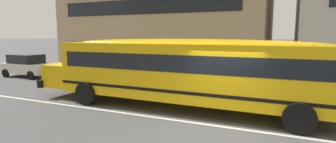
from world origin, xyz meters
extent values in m
plane|color=#4C4C4F|center=(0.00, 0.00, 0.00)|extent=(400.00, 400.00, 0.00)
cube|color=gray|center=(0.00, 7.57, 0.01)|extent=(120.00, 3.00, 0.01)
cube|color=silver|center=(0.00, 0.00, 0.00)|extent=(110.00, 0.16, 0.01)
cube|color=yellow|center=(-1.84, 1.61, 1.61)|extent=(11.06, 2.63, 2.21)
cube|color=yellow|center=(-8.16, 1.67, 1.05)|extent=(1.63, 2.12, 1.10)
cube|color=black|center=(-8.96, 1.68, 0.68)|extent=(0.23, 2.51, 0.36)
cube|color=black|center=(-1.84, 1.61, 2.00)|extent=(10.40, 2.66, 0.64)
cube|color=black|center=(-1.84, 1.61, 0.95)|extent=(11.08, 2.66, 0.12)
ellipsoid|color=yellow|center=(-1.84, 1.61, 2.71)|extent=(10.62, 2.42, 0.36)
cylinder|color=red|center=(-5.35, 3.08, 1.49)|extent=(0.45, 0.45, 0.03)
cylinder|color=black|center=(-6.04, 0.40, 0.50)|extent=(1.01, 0.29, 1.00)
cylinder|color=black|center=(-6.02, 2.91, 0.50)|extent=(1.01, 0.29, 1.00)
cylinder|color=black|center=(2.34, 0.31, 0.50)|extent=(1.01, 0.29, 1.00)
cylinder|color=black|center=(2.37, 2.82, 0.50)|extent=(1.01, 0.29, 1.00)
cube|color=silver|center=(-15.31, 4.93, 0.65)|extent=(3.91, 1.73, 0.70)
cube|color=black|center=(-15.46, 4.93, 1.32)|extent=(2.21, 1.58, 0.64)
cylinder|color=black|center=(-14.01, 5.77, 0.30)|extent=(0.60, 0.18, 0.60)
cylinder|color=black|center=(-14.02, 4.07, 0.30)|extent=(0.60, 0.18, 0.60)
cylinder|color=black|center=(-16.61, 5.79, 0.30)|extent=(0.60, 0.18, 0.60)
cylinder|color=black|center=(-16.62, 4.09, 0.30)|extent=(0.60, 0.18, 0.60)
cube|color=black|center=(-8.04, 9.05, 1.92)|extent=(14.43, 0.04, 1.10)
cube|color=black|center=(-8.04, 9.05, 5.12)|extent=(14.43, 0.04, 1.10)
camera|label=1|loc=(1.86, -8.57, 3.05)|focal=28.51mm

